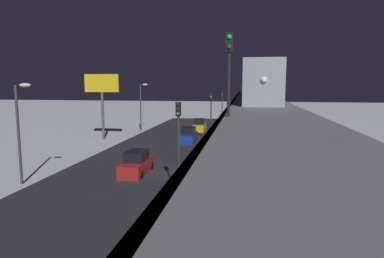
{
  "coord_description": "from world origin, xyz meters",
  "views": [
    {
      "loc": [
        -4.94,
        27.54,
        7.58
      ],
      "look_at": [
        1.47,
        -13.33,
        2.03
      ],
      "focal_mm": 31.43,
      "sensor_mm": 36.0,
      "label": 1
    }
  ],
  "objects_px": {
    "rail_signal": "(229,60)",
    "traffic_light_near": "(178,136)",
    "traffic_light_distant": "(228,97)",
    "sedan_red": "(137,164)",
    "sedan_yellow": "(200,126)",
    "subway_train": "(254,83)",
    "traffic_light_mid": "(211,110)",
    "traffic_light_far": "(222,102)",
    "commercial_billboard": "(102,90)",
    "sedan_blue": "(189,136)"
  },
  "relations": [
    {
      "from": "traffic_light_mid",
      "to": "traffic_light_distant",
      "type": "xyz_separation_m",
      "value": [
        0.0,
        -43.46,
        0.0
      ]
    },
    {
      "from": "sedan_blue",
      "to": "sedan_yellow",
      "type": "height_order",
      "value": "same"
    },
    {
      "from": "commercial_billboard",
      "to": "subway_train",
      "type": "bearing_deg",
      "value": -158.97
    },
    {
      "from": "subway_train",
      "to": "sedan_red",
      "type": "height_order",
      "value": "subway_train"
    },
    {
      "from": "rail_signal",
      "to": "traffic_light_near",
      "type": "relative_size",
      "value": 0.62
    },
    {
      "from": "rail_signal",
      "to": "sedan_red",
      "type": "xyz_separation_m",
      "value": [
        8.21,
        -10.52,
        -7.93
      ]
    },
    {
      "from": "rail_signal",
      "to": "traffic_light_distant",
      "type": "relative_size",
      "value": 0.62
    },
    {
      "from": "traffic_light_distant",
      "to": "commercial_billboard",
      "type": "relative_size",
      "value": 0.72
    },
    {
      "from": "traffic_light_distant",
      "to": "sedan_yellow",
      "type": "bearing_deg",
      "value": 84.96
    },
    {
      "from": "sedan_red",
      "to": "sedan_yellow",
      "type": "bearing_deg",
      "value": 86.18
    },
    {
      "from": "sedan_blue",
      "to": "commercial_billboard",
      "type": "xyz_separation_m",
      "value": [
        12.0,
        -0.22,
        6.03
      ]
    },
    {
      "from": "sedan_yellow",
      "to": "traffic_light_near",
      "type": "relative_size",
      "value": 0.68
    },
    {
      "from": "subway_train",
      "to": "traffic_light_near",
      "type": "height_order",
      "value": "subway_train"
    },
    {
      "from": "traffic_light_mid",
      "to": "sedan_red",
      "type": "bearing_deg",
      "value": 73.97
    },
    {
      "from": "sedan_red",
      "to": "sedan_blue",
      "type": "distance_m",
      "value": 16.34
    },
    {
      "from": "sedan_yellow",
      "to": "traffic_light_mid",
      "type": "height_order",
      "value": "traffic_light_mid"
    },
    {
      "from": "traffic_light_mid",
      "to": "commercial_billboard",
      "type": "xyz_separation_m",
      "value": [
        14.9,
        -0.1,
        2.63
      ]
    },
    {
      "from": "traffic_light_far",
      "to": "commercial_billboard",
      "type": "height_order",
      "value": "commercial_billboard"
    },
    {
      "from": "sedan_yellow",
      "to": "traffic_light_distant",
      "type": "xyz_separation_m",
      "value": [
        -2.9,
        -32.9,
        3.4
      ]
    },
    {
      "from": "subway_train",
      "to": "traffic_light_near",
      "type": "bearing_deg",
      "value": 79.4
    },
    {
      "from": "sedan_yellow",
      "to": "traffic_light_far",
      "type": "height_order",
      "value": "traffic_light_far"
    },
    {
      "from": "subway_train",
      "to": "sedan_red",
      "type": "distance_m",
      "value": 27.31
    },
    {
      "from": "subway_train",
      "to": "traffic_light_mid",
      "type": "height_order",
      "value": "subway_train"
    },
    {
      "from": "subway_train",
      "to": "sedan_yellow",
      "type": "bearing_deg",
      "value": -17.09
    },
    {
      "from": "rail_signal",
      "to": "sedan_red",
      "type": "distance_m",
      "value": 15.53
    },
    {
      "from": "traffic_light_mid",
      "to": "traffic_light_far",
      "type": "height_order",
      "value": "same"
    },
    {
      "from": "sedan_red",
      "to": "traffic_light_mid",
      "type": "bearing_deg",
      "value": 73.97
    },
    {
      "from": "sedan_red",
      "to": "traffic_light_near",
      "type": "relative_size",
      "value": 0.75
    },
    {
      "from": "sedan_blue",
      "to": "sedan_yellow",
      "type": "distance_m",
      "value": 10.68
    },
    {
      "from": "sedan_yellow",
      "to": "sedan_red",
      "type": "bearing_deg",
      "value": -93.82
    },
    {
      "from": "rail_signal",
      "to": "traffic_light_far",
      "type": "distance_m",
      "value": 48.95
    },
    {
      "from": "traffic_light_distant",
      "to": "commercial_billboard",
      "type": "distance_m",
      "value": 45.92
    },
    {
      "from": "sedan_blue",
      "to": "traffic_light_near",
      "type": "xyz_separation_m",
      "value": [
        -2.9,
        21.61,
        3.4
      ]
    },
    {
      "from": "traffic_light_mid",
      "to": "sedan_yellow",
      "type": "bearing_deg",
      "value": -74.65
    },
    {
      "from": "traffic_light_near",
      "to": "traffic_light_distant",
      "type": "height_order",
      "value": "same"
    },
    {
      "from": "traffic_light_mid",
      "to": "traffic_light_far",
      "type": "relative_size",
      "value": 1.0
    },
    {
      "from": "traffic_light_distant",
      "to": "commercial_billboard",
      "type": "xyz_separation_m",
      "value": [
        14.9,
        43.36,
        2.63
      ]
    },
    {
      "from": "subway_train",
      "to": "traffic_light_far",
      "type": "relative_size",
      "value": 8.67
    },
    {
      "from": "traffic_light_near",
      "to": "traffic_light_distant",
      "type": "xyz_separation_m",
      "value": [
        0.0,
        -65.19,
        0.0
      ]
    },
    {
      "from": "subway_train",
      "to": "traffic_light_mid",
      "type": "xyz_separation_m",
      "value": [
        5.56,
        7.96,
        -3.57
      ]
    },
    {
      "from": "traffic_light_near",
      "to": "traffic_light_distant",
      "type": "relative_size",
      "value": 1.0
    },
    {
      "from": "rail_signal",
      "to": "traffic_light_far",
      "type": "xyz_separation_m",
      "value": [
        3.51,
        -48.61,
        -4.52
      ]
    },
    {
      "from": "subway_train",
      "to": "traffic_light_distant",
      "type": "bearing_deg",
      "value": -81.1
    },
    {
      "from": "sedan_red",
      "to": "sedan_blue",
      "type": "height_order",
      "value": "same"
    },
    {
      "from": "sedan_yellow",
      "to": "traffic_light_mid",
      "type": "xyz_separation_m",
      "value": [
        -2.9,
        10.56,
        3.4
      ]
    },
    {
      "from": "traffic_light_distant",
      "to": "commercial_billboard",
      "type": "bearing_deg",
      "value": 71.04
    },
    {
      "from": "rail_signal",
      "to": "traffic_light_near",
      "type": "xyz_separation_m",
      "value": [
        3.51,
        -5.16,
        -4.52
      ]
    },
    {
      "from": "traffic_light_near",
      "to": "traffic_light_far",
      "type": "height_order",
      "value": "same"
    },
    {
      "from": "traffic_light_distant",
      "to": "sedan_blue",
      "type": "bearing_deg",
      "value": 86.19
    },
    {
      "from": "sedan_red",
      "to": "subway_train",
      "type": "bearing_deg",
      "value": 67.14
    }
  ]
}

